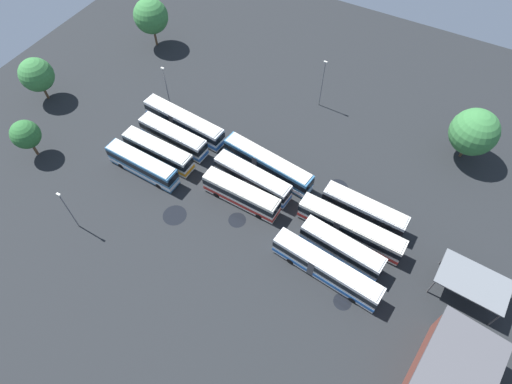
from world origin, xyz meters
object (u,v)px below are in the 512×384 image
object	(u,v)px
tree_north_edge	(26,134)
tree_northeast	(151,16)
bus_row0_slot1	(158,151)
tree_west_edge	(36,75)
bus_row0_slot0	(143,165)
lamp_post_by_building	(166,85)
bus_row1_slot1	(241,194)
lamp_post_far_corner	(68,209)
lamp_post_near_entrance	(322,82)
bus_row1_slot2	(252,179)
bus_row2_slot1	(342,248)
maintenance_shelter	(474,282)
bus_row2_slot2	(350,228)
bus_row2_slot3	(364,210)
bus_row1_slot3	(267,164)
tree_east_edge	(474,132)
bus_row0_slot2	(173,137)
bus_row2_slot0	(326,269)
bus_row0_slot3	(184,122)
depot_building	(449,378)

from	to	relation	value
tree_north_edge	tree_northeast	xyz separation A→B (m)	(-0.48, 32.61, 1.71)
bus_row0_slot1	tree_west_edge	bearing A→B (deg)	175.62
bus_row0_slot0	lamp_post_by_building	bearing A→B (deg)	111.11
bus_row0_slot0	bus_row1_slot1	bearing A→B (deg)	8.94
bus_row0_slot1	lamp_post_by_building	distance (m)	12.93
bus_row0_slot0	lamp_post_far_corner	world-z (taller)	lamp_post_far_corner
lamp_post_near_entrance	bus_row1_slot2	bearing A→B (deg)	-94.19
bus_row2_slot1	lamp_post_by_building	distance (m)	39.85
bus_row1_slot2	maintenance_shelter	world-z (taller)	maintenance_shelter
bus_row2_slot2	tree_northeast	world-z (taller)	tree_northeast
bus_row2_slot1	lamp_post_near_entrance	world-z (taller)	lamp_post_near_entrance
bus_row2_slot3	bus_row1_slot3	bearing A→B (deg)	176.87
bus_row1_slot1	tree_east_edge	distance (m)	36.13
bus_row0_slot2	lamp_post_by_building	bearing A→B (deg)	130.18
bus_row1_slot3	tree_east_edge	xyz separation A→B (m)	(25.54, 17.81, 3.57)
tree_east_edge	tree_north_edge	world-z (taller)	tree_east_edge
bus_row1_slot2	bus_row2_slot2	xyz separation A→B (m)	(15.82, -0.98, 0.00)
bus_row1_slot3	bus_row2_slot2	world-z (taller)	same
tree_west_edge	tree_east_edge	distance (m)	71.15
bus_row0_slot1	maintenance_shelter	xyz separation A→B (m)	(47.43, 0.55, 1.52)
bus_row0_slot1	lamp_post_near_entrance	world-z (taller)	lamp_post_near_entrance
tree_east_edge	tree_northeast	world-z (taller)	tree_northeast
bus_row0_slot0	tree_north_edge	distance (m)	18.47
bus_row2_slot2	tree_west_edge	xyz separation A→B (m)	(-57.38, 0.56, 3.21)
bus_row2_slot0	bus_row0_slot3	bearing A→B (deg)	157.27
bus_row2_slot2	lamp_post_far_corner	bearing A→B (deg)	-153.34
maintenance_shelter	tree_east_edge	bearing A→B (deg)	104.05
depot_building	tree_north_edge	bearing A→B (deg)	177.26
maintenance_shelter	lamp_post_far_corner	bearing A→B (deg)	-162.12
bus_row0_slot0	tree_east_edge	xyz separation A→B (m)	(42.08, 27.11, 3.57)
bus_row2_slot0	lamp_post_by_building	distance (m)	40.62
bus_row0_slot1	bus_row2_slot3	xyz separation A→B (m)	(31.94, 5.05, 0.00)
bus_row0_slot3	tree_northeast	bearing A→B (deg)	137.42
lamp_post_by_building	lamp_post_far_corner	bearing A→B (deg)	-83.03
bus_row0_slot3	lamp_post_far_corner	world-z (taller)	lamp_post_far_corner
bus_row1_slot1	lamp_post_near_entrance	world-z (taller)	lamp_post_near_entrance
tree_northeast	bus_row1_slot2	bearing A→B (deg)	-32.51
bus_row1_slot1	bus_row1_slot3	xyz separation A→B (m)	(0.67, 6.80, 0.00)
tree_east_edge	bus_row0_slot1	bearing A→B (deg)	-150.32
tree_north_edge	bus_row0_slot1	bearing A→B (deg)	25.48
lamp_post_near_entrance	tree_east_edge	xyz separation A→B (m)	(24.64, 0.05, 0.47)
bus_row0_slot2	tree_northeast	bearing A→B (deg)	132.59
bus_row1_slot3	bus_row2_slot0	distance (m)	18.77
bus_row0_slot0	tree_northeast	xyz separation A→B (m)	(-18.02, 27.42, 4.30)
bus_row2_slot2	depot_building	size ratio (longest dim) A/B	1.17
depot_building	bus_row2_slot0	bearing A→B (deg)	160.59
lamp_post_near_entrance	maintenance_shelter	bearing A→B (deg)	-37.23
bus_row0_slot3	lamp_post_far_corner	size ratio (longest dim) A/B	1.93
bus_row2_slot2	tree_north_edge	world-z (taller)	tree_north_edge
bus_row0_slot1	lamp_post_far_corner	xyz separation A→B (m)	(-2.78, -15.65, 2.45)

